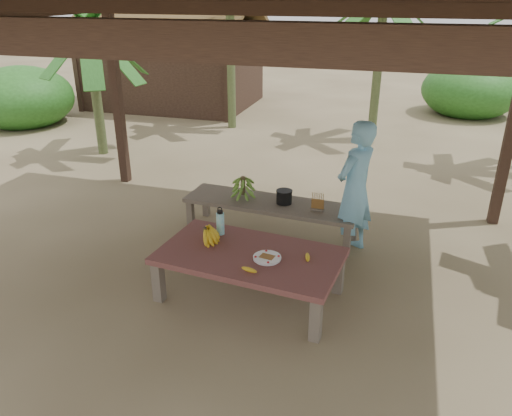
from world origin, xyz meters
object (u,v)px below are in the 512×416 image
(ripe_banana_bunch, at_px, (205,234))
(plate, at_px, (267,258))
(water_flask, at_px, (220,223))
(cooking_pot, at_px, (284,197))
(work_table, at_px, (250,259))
(woman, at_px, (355,189))
(bench, at_px, (271,206))

(ripe_banana_bunch, bearing_deg, plate, -14.37)
(ripe_banana_bunch, relative_size, water_flask, 0.93)
(water_flask, relative_size, cooking_pot, 1.63)
(work_table, relative_size, ripe_banana_bunch, 6.48)
(ripe_banana_bunch, bearing_deg, woman, 39.85)
(ripe_banana_bunch, bearing_deg, work_table, -12.31)
(ripe_banana_bunch, relative_size, plate, 1.06)
(cooking_pot, bearing_deg, ripe_banana_bunch, -111.44)
(bench, relative_size, cooking_pot, 11.56)
(bench, xyz_separation_m, plate, (0.36, -1.50, 0.12))
(bench, height_order, woman, woman)
(bench, bearing_deg, plate, -72.06)
(ripe_banana_bunch, distance_m, plate, 0.74)
(bench, relative_size, woman, 1.39)
(work_table, relative_size, woman, 1.18)
(water_flask, xyz_separation_m, woman, (1.30, 0.95, 0.17))
(water_flask, distance_m, cooking_pot, 1.20)
(work_table, distance_m, ripe_banana_bunch, 0.55)
(water_flask, bearing_deg, ripe_banana_bunch, -113.62)
(work_table, height_order, water_flask, water_flask)
(plate, bearing_deg, work_table, 160.50)
(work_table, xyz_separation_m, woman, (0.88, 1.28, 0.37))
(work_table, distance_m, woman, 1.59)
(ripe_banana_bunch, distance_m, water_flask, 0.23)
(cooking_pot, height_order, woman, woman)
(work_table, bearing_deg, ripe_banana_bunch, 173.66)
(bench, distance_m, plate, 1.55)
(work_table, height_order, woman, woman)
(work_table, distance_m, bench, 1.44)
(plate, xyz_separation_m, woman, (0.68, 1.35, 0.29))
(bench, bearing_deg, ripe_banana_bunch, -100.74)
(ripe_banana_bunch, xyz_separation_m, cooking_pot, (0.52, 1.33, -0.06))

